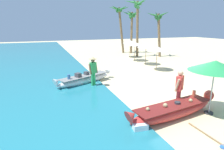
{
  "coord_description": "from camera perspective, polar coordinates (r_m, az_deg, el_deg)",
  "views": [
    {
      "loc": [
        -6.03,
        -6.76,
        3.52
      ],
      "look_at": [
        -2.53,
        2.48,
        0.9
      ],
      "focal_mm": 29.99,
      "sensor_mm": 36.0,
      "label": 1
    }
  ],
  "objects": [
    {
      "name": "ground_plane",
      "position": [
        9.72,
        19.67,
        -7.3
      ],
      "size": [
        80.0,
        80.0,
        0.0
      ],
      "primitive_type": "plane",
      "color": "beige"
    },
    {
      "name": "boat_red_foreground",
      "position": [
        7.86,
        18.26,
        -10.17
      ],
      "size": [
        4.45,
        1.36,
        0.85
      ],
      "color": "red",
      "rests_on": "ground"
    },
    {
      "name": "boat_white_midground",
      "position": [
        11.73,
        -8.43,
        -1.25
      ],
      "size": [
        4.0,
        2.26,
        0.82
      ],
      "color": "white",
      "rests_on": "ground"
    },
    {
      "name": "person_vendor_hatted",
      "position": [
        10.9,
        -5.78,
        1.62
      ],
      "size": [
        0.59,
        0.44,
        1.8
      ],
      "color": "green",
      "rests_on": "ground"
    },
    {
      "name": "person_tourist_customer",
      "position": [
        8.41,
        19.81,
        -3.66
      ],
      "size": [
        0.58,
        0.46,
        1.73
      ],
      "color": "#B2383D",
      "rests_on": "ground"
    },
    {
      "name": "patio_umbrella_large",
      "position": [
        8.27,
        28.97,
        2.4
      ],
      "size": [
        2.0,
        2.0,
        2.22
      ],
      "color": "#B7B7BC",
      "rests_on": "ground"
    },
    {
      "name": "parasol_row_0",
      "position": [
        15.34,
        13.64,
        7.8
      ],
      "size": [
        1.6,
        1.6,
        1.91
      ],
      "color": "#8E6B47",
      "rests_on": "ground"
    },
    {
      "name": "parasol_row_1",
      "position": [
        17.45,
        10.36,
        8.78
      ],
      "size": [
        1.6,
        1.6,
        1.91
      ],
      "color": "#8E6B47",
      "rests_on": "ground"
    },
    {
      "name": "parasol_row_2",
      "position": [
        19.18,
        7.0,
        9.44
      ],
      "size": [
        1.6,
        1.6,
        1.91
      ],
      "color": "#8E6B47",
      "rests_on": "ground"
    },
    {
      "name": "parasol_row_3",
      "position": [
        21.4,
        5.55,
        10.03
      ],
      "size": [
        1.6,
        1.6,
        1.91
      ],
      "color": "#8E6B47",
      "rests_on": "ground"
    },
    {
      "name": "palm_tree_tall_inland",
      "position": [
        24.83,
        6.09,
        16.64
      ],
      "size": [
        2.52,
        2.63,
        5.47
      ],
      "color": "brown",
      "rests_on": "ground"
    },
    {
      "name": "palm_tree_leaning_seaward",
      "position": [
        24.71,
        2.32,
        17.81
      ],
      "size": [
        2.82,
        2.6,
        6.01
      ],
      "color": "brown",
      "rests_on": "ground"
    },
    {
      "name": "palm_tree_mid_cluster",
      "position": [
        22.23,
        14.01,
        15.76
      ],
      "size": [
        2.41,
        2.77,
        5.12
      ],
      "color": "brown",
      "rests_on": "ground"
    },
    {
      "name": "palm_tree_far_behind",
      "position": [
        21.87,
        7.67,
        18.68
      ],
      "size": [
        2.43,
        2.62,
        6.41
      ],
      "color": "brown",
      "rests_on": "ground"
    },
    {
      "name": "cooler_box",
      "position": [
        6.68,
        8.57,
        -15.64
      ],
      "size": [
        0.53,
        0.34,
        0.3
      ],
      "primitive_type": "cube",
      "rotation": [
        0.0,
        0.0,
        -0.12
      ],
      "color": "silver",
      "rests_on": "ground"
    },
    {
      "name": "paddle",
      "position": [
        7.1,
        28.12,
        -16.54
      ],
      "size": [
        0.36,
        1.58,
        0.05
      ],
      "color": "#8E6B47",
      "rests_on": "ground"
    }
  ]
}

